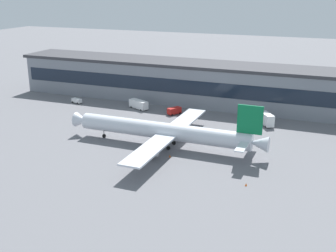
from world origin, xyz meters
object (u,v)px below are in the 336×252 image
(crew_van, at_px, (174,110))
(traffic_cone_0, at_px, (170,156))
(follow_me_car, at_px, (77,100))
(fuel_truck, at_px, (138,104))
(traffic_cone_1, at_px, (246,185))
(catering_truck, at_px, (266,119))
(airliner, at_px, (166,131))

(crew_van, xyz_separation_m, traffic_cone_0, (13.57, -38.86, -1.12))
(follow_me_car, bearing_deg, traffic_cone_0, -34.80)
(fuel_truck, height_order, crew_van, fuel_truck)
(fuel_truck, bearing_deg, traffic_cone_1, -43.81)
(catering_truck, height_order, crew_van, catering_truck)
(catering_truck, height_order, traffic_cone_0, catering_truck)
(follow_me_car, xyz_separation_m, fuel_truck, (26.67, 1.86, 0.79))
(catering_truck, relative_size, fuel_truck, 0.85)
(airliner, bearing_deg, crew_van, 106.71)
(crew_van, height_order, traffic_cone_0, crew_van)
(fuel_truck, xyz_separation_m, traffic_cone_1, (52.42, -50.30, -1.54))
(catering_truck, height_order, fuel_truck, catering_truck)
(crew_van, relative_size, traffic_cone_0, 8.20)
(traffic_cone_0, bearing_deg, fuel_truck, 125.63)
(catering_truck, bearing_deg, traffic_cone_1, -85.89)
(crew_van, bearing_deg, follow_me_car, -179.90)
(traffic_cone_0, bearing_deg, airliner, 119.39)
(follow_me_car, relative_size, traffic_cone_0, 6.98)
(follow_me_car, distance_m, traffic_cone_1, 92.75)
(airliner, xyz_separation_m, fuel_truck, (-25.05, 33.39, -2.86))
(traffic_cone_0, bearing_deg, catering_truck, 62.74)
(traffic_cone_1, bearing_deg, traffic_cone_0, 157.48)
(follow_me_car, height_order, traffic_cone_1, follow_me_car)
(crew_van, relative_size, traffic_cone_1, 8.09)
(follow_me_car, xyz_separation_m, traffic_cone_1, (79.09, -48.44, -0.74))
(traffic_cone_0, xyz_separation_m, traffic_cone_1, (23.29, -9.66, 0.00))
(catering_truck, distance_m, crew_van, 33.42)
(airliner, height_order, traffic_cone_1, airliner)
(catering_truck, distance_m, follow_me_car, 75.64)
(catering_truck, distance_m, traffic_cone_1, 48.32)
(fuel_truck, bearing_deg, crew_van, -6.52)
(fuel_truck, height_order, traffic_cone_1, fuel_truck)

